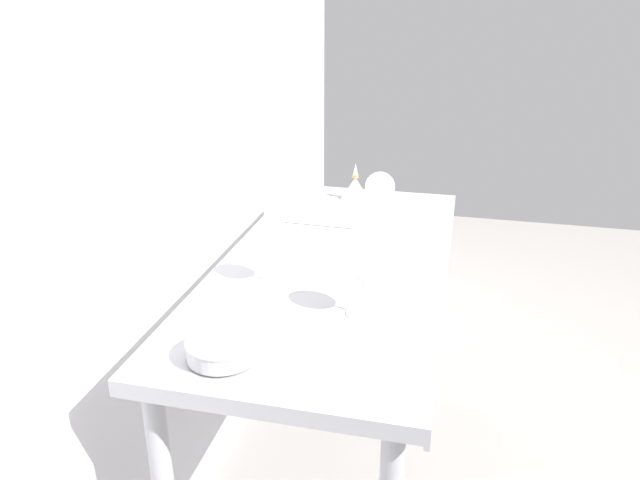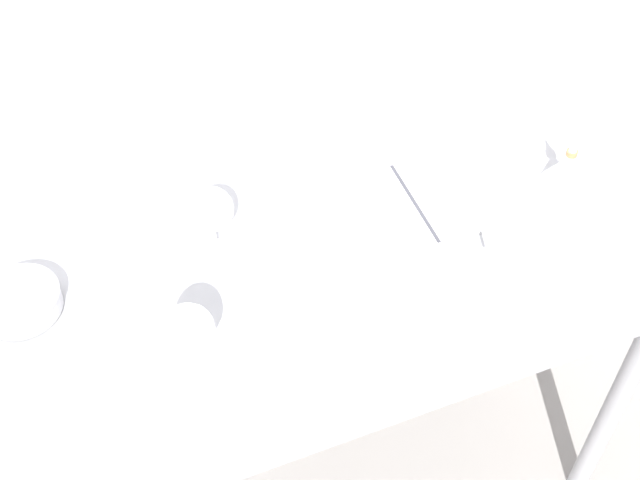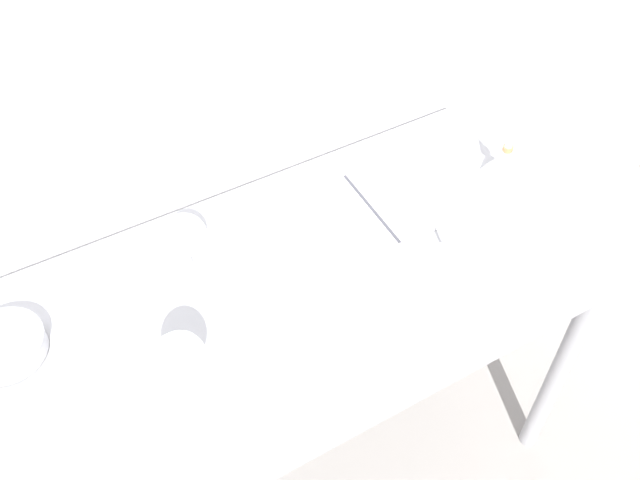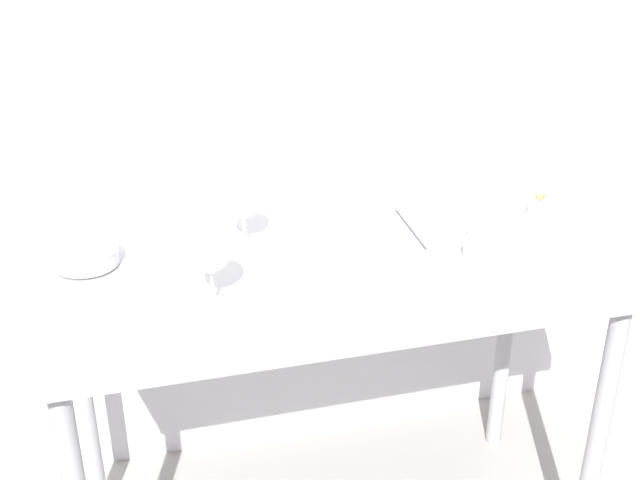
{
  "view_description": "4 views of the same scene",
  "coord_description": "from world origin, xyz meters",
  "views": [
    {
      "loc": [
        -1.61,
        -0.34,
        1.63
      ],
      "look_at": [
        -0.01,
        0.04,
        0.96
      ],
      "focal_mm": 34.24,
      "sensor_mm": 36.0,
      "label": 1
    },
    {
      "loc": [
        -0.4,
        -0.98,
        2.15
      ],
      "look_at": [
        0.0,
        0.05,
        0.94
      ],
      "focal_mm": 46.85,
      "sensor_mm": 36.0,
      "label": 2
    },
    {
      "loc": [
        -0.42,
        -0.82,
        2.04
      ],
      "look_at": [
        0.04,
        -0.0,
        1.0
      ],
      "focal_mm": 39.61,
      "sensor_mm": 36.0,
      "label": 3
    },
    {
      "loc": [
        -0.47,
        -1.67,
        1.82
      ],
      "look_at": [
        -0.03,
        -0.02,
        0.97
      ],
      "focal_mm": 45.64,
      "sensor_mm": 36.0,
      "label": 4
    }
  ],
  "objects": [
    {
      "name": "steel_counter",
      "position": [
        0.0,
        -0.01,
        0.79
      ],
      "size": [
        1.4,
        0.65,
        0.9
      ],
      "color": "#9D9DA2",
      "rests_on": "ground_plane"
    },
    {
      "name": "wine_glass_far_left",
      "position": [
        -0.19,
        0.12,
        1.02
      ],
      "size": [
        0.09,
        0.09,
        0.17
      ],
      "color": "white",
      "rests_on": "steel_counter"
    },
    {
      "name": "wine_glass_near_left",
      "position": [
        -0.31,
        -0.14,
        1.03
      ],
      "size": [
        0.09,
        0.09,
        0.18
      ],
      "color": "white",
      "rests_on": "steel_counter"
    },
    {
      "name": "wine_glass_near_right",
      "position": [
        0.31,
        -0.09,
        1.03
      ],
      "size": [
        0.1,
        0.1,
        0.19
      ],
      "color": "white",
      "rests_on": "steel_counter"
    },
    {
      "name": "open_notebook",
      "position": [
        0.24,
        0.1,
        0.9
      ],
      "size": [
        0.35,
        0.25,
        0.01
      ],
      "rotation": [
        0.0,
        0.0,
        -0.03
      ],
      "color": "white",
      "rests_on": "steel_counter"
    },
    {
      "name": "tasting_sheet_upper",
      "position": [
        -0.02,
        -0.04,
        0.9
      ],
      "size": [
        0.22,
        0.3,
        0.0
      ],
      "primitive_type": "cube",
      "rotation": [
        0.0,
        0.0,
        -0.24
      ],
      "color": "white",
      "rests_on": "steel_counter"
    },
    {
      "name": "tasting_sheet_lower",
      "position": [
        -0.34,
        0.17,
        0.9
      ],
      "size": [
        0.27,
        0.29,
        0.0
      ],
      "primitive_type": "cube",
      "rotation": [
        0.0,
        0.0,
        0.55
      ],
      "color": "white",
      "rests_on": "steel_counter"
    },
    {
      "name": "tasting_bowl",
      "position": [
        -0.57,
        0.12,
        0.93
      ],
      "size": [
        0.16,
        0.16,
        0.05
      ],
      "color": "#DBCC66",
      "rests_on": "steel_counter"
    },
    {
      "name": "decanter_funnel",
      "position": [
        0.56,
        0.04,
        0.94
      ],
      "size": [
        0.11,
        0.11,
        0.14
      ],
      "color": "silver",
      "rests_on": "steel_counter"
    }
  ]
}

